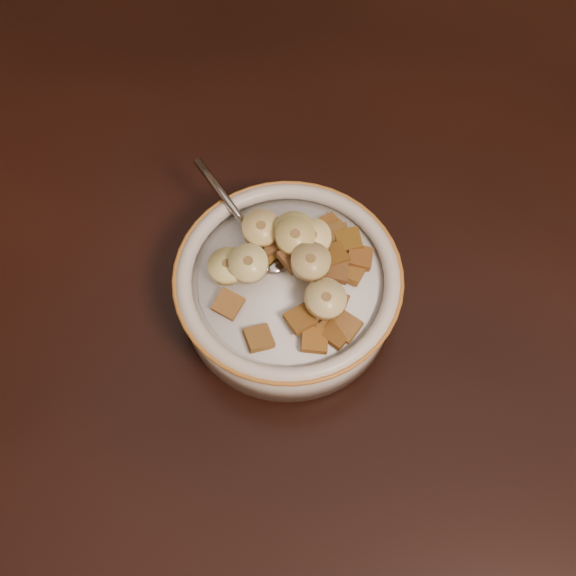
# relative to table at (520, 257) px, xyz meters

# --- Properties ---
(floor) EXTENTS (4.00, 4.50, 0.10)m
(floor) POSITION_rel_table_xyz_m (0.00, 0.00, -0.78)
(floor) COLOR #422816
(floor) RESTS_ON ground
(table) EXTENTS (1.42, 0.94, 0.04)m
(table) POSITION_rel_table_xyz_m (0.00, 0.00, 0.00)
(table) COLOR black
(table) RESTS_ON floor
(cereal_bowl) EXTENTS (0.18, 0.18, 0.04)m
(cereal_bowl) POSITION_rel_table_xyz_m (-0.19, -0.11, 0.04)
(cereal_bowl) COLOR beige
(cereal_bowl) RESTS_ON table
(milk) EXTENTS (0.15, 0.15, 0.00)m
(milk) POSITION_rel_table_xyz_m (-0.19, -0.11, 0.06)
(milk) COLOR white
(milk) RESTS_ON cereal_bowl
(spoon) EXTENTS (0.05, 0.05, 0.01)m
(spoon) POSITION_rel_table_xyz_m (-0.21, -0.09, 0.07)
(spoon) COLOR #979797
(spoon) RESTS_ON cereal_bowl
(cereal_square_0) EXTENTS (0.02, 0.03, 0.01)m
(cereal_square_0) POSITION_rel_table_xyz_m (-0.16, -0.13, 0.07)
(cereal_square_0) COLOR brown
(cereal_square_0) RESTS_ON milk
(cereal_square_1) EXTENTS (0.03, 0.03, 0.01)m
(cereal_square_1) POSITION_rel_table_xyz_m (-0.14, -0.15, 0.07)
(cereal_square_1) COLOR brown
(cereal_square_1) RESTS_ON milk
(cereal_square_2) EXTENTS (0.02, 0.02, 0.01)m
(cereal_square_2) POSITION_rel_table_xyz_m (-0.16, -0.12, 0.08)
(cereal_square_2) COLOR olive
(cereal_square_2) RESTS_ON milk
(cereal_square_3) EXTENTS (0.02, 0.02, 0.01)m
(cereal_square_3) POSITION_rel_table_xyz_m (-0.14, -0.09, 0.07)
(cereal_square_3) COLOR brown
(cereal_square_3) RESTS_ON milk
(cereal_square_4) EXTENTS (0.03, 0.03, 0.01)m
(cereal_square_4) POSITION_rel_table_xyz_m (-0.14, -0.14, 0.07)
(cereal_square_4) COLOR olive
(cereal_square_4) RESTS_ON milk
(cereal_square_5) EXTENTS (0.03, 0.03, 0.01)m
(cereal_square_5) POSITION_rel_table_xyz_m (-0.20, -0.07, 0.07)
(cereal_square_5) COLOR brown
(cereal_square_5) RESTS_ON milk
(cereal_square_6) EXTENTS (0.02, 0.02, 0.01)m
(cereal_square_6) POSITION_rel_table_xyz_m (-0.23, -0.15, 0.07)
(cereal_square_6) COLOR brown
(cereal_square_6) RESTS_ON milk
(cereal_square_7) EXTENTS (0.02, 0.02, 0.01)m
(cereal_square_7) POSITION_rel_table_xyz_m (-0.14, -0.08, 0.07)
(cereal_square_7) COLOR brown
(cereal_square_7) RESTS_ON milk
(cereal_square_8) EXTENTS (0.02, 0.02, 0.01)m
(cereal_square_8) POSITION_rel_table_xyz_m (-0.16, -0.10, 0.08)
(cereal_square_8) COLOR brown
(cereal_square_8) RESTS_ON milk
(cereal_square_9) EXTENTS (0.03, 0.03, 0.01)m
(cereal_square_9) POSITION_rel_table_xyz_m (-0.16, -0.09, 0.08)
(cereal_square_9) COLOR brown
(cereal_square_9) RESTS_ON milk
(cereal_square_10) EXTENTS (0.02, 0.02, 0.01)m
(cereal_square_10) POSITION_rel_table_xyz_m (-0.16, -0.16, 0.07)
(cereal_square_10) COLOR brown
(cereal_square_10) RESTS_ON milk
(cereal_square_11) EXTENTS (0.03, 0.03, 0.01)m
(cereal_square_11) POSITION_rel_table_xyz_m (-0.15, -0.07, 0.07)
(cereal_square_11) COLOR #8C631B
(cereal_square_11) RESTS_ON milk
(cereal_square_12) EXTENTS (0.02, 0.02, 0.01)m
(cereal_square_12) POSITION_rel_table_xyz_m (-0.15, -0.13, 0.07)
(cereal_square_12) COLOR brown
(cereal_square_12) RESTS_ON milk
(cereal_square_13) EXTENTS (0.03, 0.03, 0.01)m
(cereal_square_13) POSITION_rel_table_xyz_m (-0.15, -0.15, 0.07)
(cereal_square_13) COLOR olive
(cereal_square_13) RESTS_ON milk
(cereal_square_14) EXTENTS (0.03, 0.03, 0.01)m
(cereal_square_14) POSITION_rel_table_xyz_m (-0.17, -0.06, 0.07)
(cereal_square_14) COLOR olive
(cereal_square_14) RESTS_ON milk
(cereal_square_15) EXTENTS (0.02, 0.02, 0.01)m
(cereal_square_15) POSITION_rel_table_xyz_m (-0.23, -0.12, 0.07)
(cereal_square_15) COLOR brown
(cereal_square_15) RESTS_ON milk
(cereal_square_16) EXTENTS (0.03, 0.03, 0.01)m
(cereal_square_16) POSITION_rel_table_xyz_m (-0.20, -0.17, 0.07)
(cereal_square_16) COLOR brown
(cereal_square_16) RESTS_ON milk
(cereal_square_17) EXTENTS (0.03, 0.03, 0.01)m
(cereal_square_17) POSITION_rel_table_xyz_m (-0.21, -0.09, 0.08)
(cereal_square_17) COLOR brown
(cereal_square_17) RESTS_ON milk
(cereal_square_18) EXTENTS (0.03, 0.03, 0.01)m
(cereal_square_18) POSITION_rel_table_xyz_m (-0.17, -0.06, 0.07)
(cereal_square_18) COLOR brown
(cereal_square_18) RESTS_ON milk
(cereal_square_19) EXTENTS (0.03, 0.03, 0.01)m
(cereal_square_19) POSITION_rel_table_xyz_m (-0.21, -0.10, 0.08)
(cereal_square_19) COLOR brown
(cereal_square_19) RESTS_ON milk
(cereal_square_20) EXTENTS (0.03, 0.03, 0.01)m
(cereal_square_20) POSITION_rel_table_xyz_m (-0.19, -0.10, 0.09)
(cereal_square_20) COLOR brown
(cereal_square_20) RESTS_ON milk
(cereal_square_21) EXTENTS (0.03, 0.03, 0.01)m
(cereal_square_21) POSITION_rel_table_xyz_m (-0.16, -0.06, 0.07)
(cereal_square_21) COLOR brown
(cereal_square_21) RESTS_ON milk
(cereal_square_22) EXTENTS (0.03, 0.03, 0.01)m
(cereal_square_22) POSITION_rel_table_xyz_m (-0.17, -0.15, 0.07)
(cereal_square_22) COLOR brown
(cereal_square_22) RESTS_ON milk
(banana_slice_0) EXTENTS (0.04, 0.04, 0.01)m
(banana_slice_0) POSITION_rel_table_xyz_m (-0.22, -0.12, 0.09)
(banana_slice_0) COLOR #FFF3AA
(banana_slice_0) RESTS_ON milk
(banana_slice_1) EXTENTS (0.03, 0.03, 0.02)m
(banana_slice_1) POSITION_rel_table_xyz_m (-0.18, -0.08, 0.09)
(banana_slice_1) COLOR #FCF196
(banana_slice_1) RESTS_ON milk
(banana_slice_2) EXTENTS (0.04, 0.04, 0.01)m
(banana_slice_2) POSITION_rel_table_xyz_m (-0.22, -0.09, 0.09)
(banana_slice_2) COLOR #D9BE6D
(banana_slice_2) RESTS_ON milk
(banana_slice_3) EXTENTS (0.03, 0.03, 0.01)m
(banana_slice_3) POSITION_rel_table_xyz_m (-0.24, -0.12, 0.08)
(banana_slice_3) COLOR #FCF3A0
(banana_slice_3) RESTS_ON milk
(banana_slice_4) EXTENTS (0.04, 0.04, 0.01)m
(banana_slice_4) POSITION_rel_table_xyz_m (-0.16, -0.13, 0.09)
(banana_slice_4) COLOR #D1C476
(banana_slice_4) RESTS_ON milk
(banana_slice_5) EXTENTS (0.04, 0.04, 0.01)m
(banana_slice_5) POSITION_rel_table_xyz_m (-0.19, -0.09, 0.10)
(banana_slice_5) COLOR #E4CC7B
(banana_slice_5) RESTS_ON milk
(banana_slice_6) EXTENTS (0.04, 0.04, 0.01)m
(banana_slice_6) POSITION_rel_table_xyz_m (-0.16, -0.13, 0.08)
(banana_slice_6) COLOR #FFD581
(banana_slice_6) RESTS_ON milk
(banana_slice_7) EXTENTS (0.04, 0.04, 0.01)m
(banana_slice_7) POSITION_rel_table_xyz_m (-0.18, -0.11, 0.10)
(banana_slice_7) COLOR tan
(banana_slice_7) RESTS_ON milk
(banana_slice_8) EXTENTS (0.04, 0.04, 0.01)m
(banana_slice_8) POSITION_rel_table_xyz_m (-0.19, -0.08, 0.09)
(banana_slice_8) COLOR tan
(banana_slice_8) RESTS_ON milk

